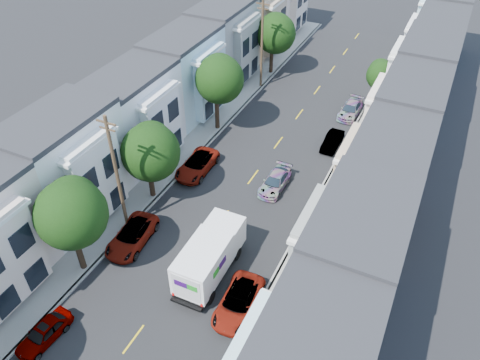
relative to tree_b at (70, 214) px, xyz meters
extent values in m
plane|color=black|center=(6.30, 2.81, -5.41)|extent=(160.00, 160.00, 0.00)
cube|color=black|center=(6.30, 17.81, -5.40)|extent=(12.00, 70.00, 0.02)
cube|color=gray|center=(0.25, 17.81, -5.34)|extent=(0.30, 70.00, 0.15)
cube|color=gray|center=(12.35, 17.81, -5.34)|extent=(0.30, 70.00, 0.15)
cube|color=gray|center=(-1.05, 17.81, -5.34)|extent=(2.60, 70.00, 0.15)
cube|color=gray|center=(13.65, 17.81, -5.34)|extent=(2.60, 70.00, 0.15)
cube|color=gold|center=(6.30, 17.81, -5.41)|extent=(0.12, 70.00, 0.01)
cube|color=#C6AB8C|center=(-4.85, 17.81, -5.41)|extent=(5.00, 70.00, 8.50)
cube|color=#C6AB8C|center=(17.45, 17.81, -5.41)|extent=(5.00, 70.00, 8.50)
cylinder|color=black|center=(-0.30, 0.00, -3.52)|extent=(0.44, 0.44, 3.79)
sphere|color=#1B4610|center=(0.00, 0.00, 0.02)|extent=(4.70, 4.70, 4.70)
cylinder|color=black|center=(-0.30, 8.80, -3.91)|extent=(0.44, 0.44, 3.01)
sphere|color=#1B4610|center=(0.00, 8.80, -0.76)|extent=(4.70, 4.70, 4.70)
cylinder|color=black|center=(-0.30, 20.52, -3.43)|extent=(0.44, 0.44, 3.97)
sphere|color=#1B4610|center=(0.00, 20.52, 0.20)|extent=(4.70, 4.70, 4.70)
cylinder|color=black|center=(-0.30, 34.62, -3.70)|extent=(0.44, 0.44, 3.42)
sphere|color=#1B4610|center=(0.00, 34.62, -0.34)|extent=(4.70, 4.70, 4.70)
cylinder|color=black|center=(12.90, 31.45, -3.96)|extent=(0.44, 0.44, 2.91)
sphere|color=#1B4610|center=(13.20, 31.45, -1.42)|extent=(3.10, 3.10, 3.10)
cylinder|color=#42301E|center=(0.00, 4.81, -0.41)|extent=(0.26, 0.26, 10.00)
cube|color=#42301E|center=(0.00, 4.81, 4.19)|extent=(1.60, 0.12, 0.12)
cylinder|color=#42301E|center=(0.00, 30.81, -0.41)|extent=(0.26, 0.26, 10.00)
cube|color=#42301E|center=(0.00, 30.81, 4.19)|extent=(1.60, 0.12, 0.12)
cube|color=white|center=(8.09, 2.60, -3.45)|extent=(2.52, 4.52, 2.47)
cube|color=white|center=(8.09, 5.91, -3.55)|extent=(2.52, 2.10, 2.27)
cube|color=black|center=(8.09, 3.54, -4.81)|extent=(2.32, 6.49, 0.25)
cube|color=#2D0A51|center=(7.72, 0.34, -3.16)|extent=(0.95, 0.04, 0.46)
cube|color=#198C1E|center=(8.56, 0.34, -3.16)|extent=(0.74, 0.04, 0.46)
cylinder|color=black|center=(6.96, 1.36, -4.94)|extent=(0.29, 0.95, 0.95)
cylinder|color=black|center=(9.22, 1.36, -4.94)|extent=(0.29, 0.95, 0.95)
cylinder|color=black|center=(6.96, 5.59, -4.94)|extent=(0.29, 0.95, 0.95)
cylinder|color=black|center=(9.22, 5.59, -4.94)|extent=(0.29, 0.95, 0.95)
imported|color=black|center=(8.60, 14.30, -4.77)|extent=(1.81, 4.28, 1.28)
imported|color=#071837|center=(1.40, -5.52, -4.77)|extent=(1.80, 4.06, 1.29)
imported|color=#AEAEB4|center=(1.40, 3.57, -4.71)|extent=(2.82, 5.24, 1.40)
imported|color=#420603|center=(1.40, 13.41, -4.70)|extent=(2.53, 5.21, 1.43)
imported|color=white|center=(11.20, 1.68, -4.73)|extent=(2.58, 5.07, 1.37)
imported|color=black|center=(11.20, 22.48, -4.78)|extent=(1.39, 3.79, 1.26)
imported|color=black|center=(11.20, 29.03, -4.75)|extent=(2.01, 4.45, 1.32)
camera|label=1|loc=(19.39, -15.10, 20.60)|focal=35.00mm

